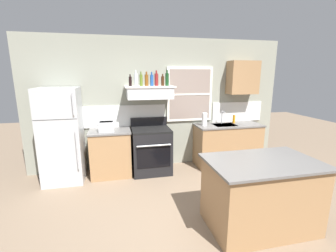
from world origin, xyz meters
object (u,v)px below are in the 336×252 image
(bottle_clear_tall, at_px, (136,79))
(kitchen_island, at_px, (260,194))
(bottle_olive_oil_square, at_px, (141,80))
(stove_range, at_px, (151,150))
(refrigerator, at_px, (62,136))
(bottle_brown_stout, at_px, (163,81))
(bottle_red_label_wine, at_px, (156,79))
(bottle_amber_wine, at_px, (147,80))
(dish_soap_bottle, at_px, (234,119))
(toaster, at_px, (106,126))
(bottle_balsamic_dark, at_px, (130,81))
(bottle_dark_green_wine, at_px, (167,79))
(paper_towel_roll, at_px, (205,119))
(bottle_blue_liqueur, at_px, (152,80))

(bottle_clear_tall, distance_m, kitchen_island, 2.91)
(bottle_olive_oil_square, bearing_deg, stove_range, -33.46)
(refrigerator, distance_m, bottle_brown_stout, 2.15)
(refrigerator, relative_size, bottle_red_label_wine, 5.86)
(bottle_amber_wine, distance_m, bottle_red_label_wine, 0.20)
(stove_range, xyz_separation_m, dish_soap_bottle, (1.88, 0.14, 0.54))
(toaster, bearing_deg, bottle_balsamic_dark, 16.85)
(bottle_clear_tall, height_order, bottle_amber_wine, bottle_clear_tall)
(bottle_clear_tall, bearing_deg, dish_soap_bottle, 1.10)
(stove_range, height_order, dish_soap_bottle, same)
(bottle_amber_wine, xyz_separation_m, bottle_dark_green_wine, (0.40, -0.02, 0.01))
(bottle_olive_oil_square, bearing_deg, bottle_clear_tall, -174.71)
(dish_soap_bottle, distance_m, kitchen_island, 2.38)
(bottle_amber_wine, bearing_deg, paper_towel_roll, -3.44)
(bottle_dark_green_wine, bearing_deg, bottle_clear_tall, 179.26)
(bottle_brown_stout, height_order, bottle_dark_green_wine, bottle_dark_green_wine)
(refrigerator, distance_m, bottle_dark_green_wine, 2.24)
(refrigerator, xyz_separation_m, dish_soap_bottle, (3.53, 0.16, 0.13))
(toaster, bearing_deg, bottle_olive_oil_square, 11.95)
(bottle_blue_liqueur, distance_m, bottle_red_label_wine, 0.11)
(refrigerator, distance_m, bottle_balsamic_dark, 1.61)
(stove_range, height_order, paper_towel_roll, paper_towel_roll)
(toaster, relative_size, bottle_clear_tall, 0.98)
(bottle_olive_oil_square, distance_m, bottle_red_label_wine, 0.31)
(bottle_clear_tall, bearing_deg, kitchen_island, -57.34)
(bottle_olive_oil_square, distance_m, dish_soap_bottle, 2.21)
(stove_range, height_order, bottle_red_label_wine, bottle_red_label_wine)
(bottle_clear_tall, xyz_separation_m, bottle_brown_stout, (0.53, 0.01, -0.03))
(toaster, bearing_deg, bottle_dark_green_wine, 6.13)
(bottle_balsamic_dark, relative_size, paper_towel_roll, 0.83)
(toaster, distance_m, dish_soap_bottle, 2.74)
(bottle_olive_oil_square, bearing_deg, bottle_brown_stout, 0.62)
(bottle_clear_tall, height_order, kitchen_island, bottle_clear_tall)
(bottle_blue_liqueur, xyz_separation_m, bottle_red_label_wine, (0.10, 0.04, 0.01))
(toaster, xyz_separation_m, dish_soap_bottle, (2.73, 0.18, -0.01))
(stove_range, bearing_deg, bottle_dark_green_wine, 14.10)
(refrigerator, relative_size, bottle_balsamic_dark, 7.78)
(bottle_balsamic_dark, distance_m, bottle_dark_green_wine, 0.72)
(bottle_red_label_wine, distance_m, paper_towel_roll, 1.30)
(stove_range, bearing_deg, bottle_amber_wine, 115.90)
(bottle_brown_stout, relative_size, dish_soap_bottle, 1.28)
(toaster, distance_m, bottle_blue_liqueur, 1.24)
(refrigerator, height_order, bottle_balsamic_dark, bottle_balsamic_dark)
(bottle_brown_stout, bearing_deg, dish_soap_bottle, 0.97)
(toaster, distance_m, bottle_brown_stout, 1.40)
(toaster, distance_m, bottle_dark_green_wine, 1.49)
(bottle_balsamic_dark, relative_size, kitchen_island, 0.16)
(bottle_brown_stout, xyz_separation_m, kitchen_island, (0.85, -2.16, -1.38))
(bottle_dark_green_wine, xyz_separation_m, dish_soap_bottle, (1.53, 0.05, -0.87))
(refrigerator, bearing_deg, bottle_blue_liqueur, 4.04)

